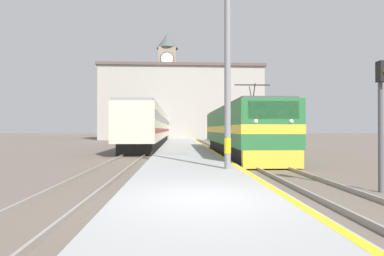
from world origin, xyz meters
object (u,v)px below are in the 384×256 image
at_px(locomotive_train, 239,130).
at_px(signal_post, 382,104).
at_px(clock_tower, 167,82).
at_px(catenary_mast, 230,59).
at_px(passenger_train, 158,128).

height_order(locomotive_train, signal_post, locomotive_train).
distance_m(locomotive_train, clock_tower, 48.15).
relative_size(locomotive_train, clock_tower, 0.65).
distance_m(clock_tower, signal_post, 60.04).
distance_m(locomotive_train, catenary_mast, 9.61).
bearing_deg(locomotive_train, catenary_mast, -103.93).
height_order(passenger_train, catenary_mast, catenary_mast).
bearing_deg(passenger_train, clock_tower, 88.09).
bearing_deg(signal_post, clock_tower, 97.90).
distance_m(catenary_mast, clock_tower, 56.12).
height_order(locomotive_train, passenger_train, locomotive_train).
bearing_deg(locomotive_train, signal_post, -82.28).
xyz_separation_m(locomotive_train, signal_post, (1.65, -12.17, 0.81)).
height_order(catenary_mast, clock_tower, clock_tower).
relative_size(catenary_mast, clock_tower, 0.37).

